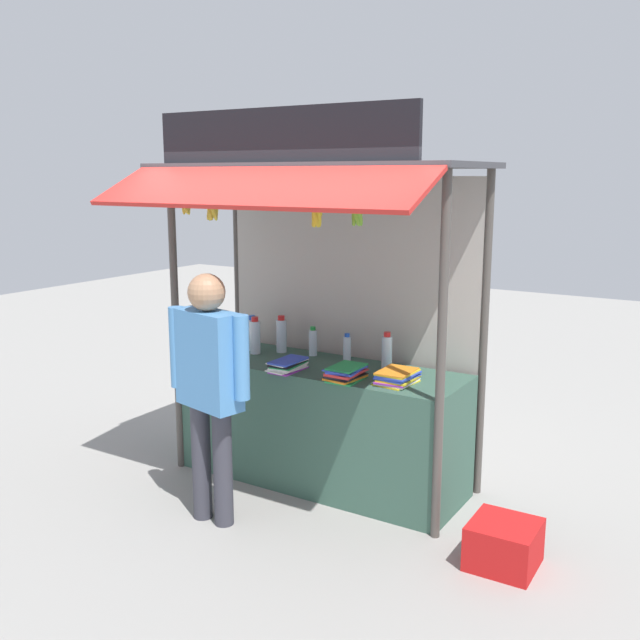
{
  "coord_description": "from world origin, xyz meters",
  "views": [
    {
      "loc": [
        2.76,
        -4.46,
        2.34
      ],
      "look_at": [
        0.0,
        0.0,
        1.27
      ],
      "focal_mm": 40.31,
      "sensor_mm": 36.0,
      "label": 1
    }
  ],
  "objects_px": {
    "water_bottle_back_left": "(347,348)",
    "magazine_stack_center": "(346,373)",
    "water_bottle_far_right": "(281,335)",
    "banana_bunch_inner_right": "(213,209)",
    "plastic_crate": "(504,544)",
    "banana_bunch_rightmost": "(357,215)",
    "banana_bunch_inner_left": "(186,206)",
    "vendor_person": "(209,376)",
    "banana_bunch_leftmost": "(317,216)",
    "water_bottle_left": "(387,352)",
    "water_bottle_mid_right": "(255,336)",
    "magazine_stack_front_right": "(288,365)",
    "magazine_stack_mid_left": "(397,377)",
    "water_bottle_right": "(313,342)",
    "water_bottle_rear_center": "(252,334)"
  },
  "relations": [
    {
      "from": "water_bottle_rear_center",
      "to": "banana_bunch_rightmost",
      "type": "xyz_separation_m",
      "value": [
        1.29,
        -0.58,
        1.03
      ]
    },
    {
      "from": "water_bottle_far_right",
      "to": "magazine_stack_center",
      "type": "bearing_deg",
      "value": -26.56
    },
    {
      "from": "magazine_stack_front_right",
      "to": "banana_bunch_inner_left",
      "type": "height_order",
      "value": "banana_bunch_inner_left"
    },
    {
      "from": "water_bottle_back_left",
      "to": "magazine_stack_mid_left",
      "type": "distance_m",
      "value": 0.68
    },
    {
      "from": "water_bottle_far_right",
      "to": "banana_bunch_inner_right",
      "type": "bearing_deg",
      "value": -101.77
    },
    {
      "from": "plastic_crate",
      "to": "water_bottle_far_right",
      "type": "bearing_deg",
      "value": 162.41
    },
    {
      "from": "water_bottle_right",
      "to": "banana_bunch_leftmost",
      "type": "relative_size",
      "value": 0.81
    },
    {
      "from": "magazine_stack_front_right",
      "to": "magazine_stack_center",
      "type": "relative_size",
      "value": 1.03
    },
    {
      "from": "water_bottle_mid_right",
      "to": "vendor_person",
      "type": "bearing_deg",
      "value": -69.81
    },
    {
      "from": "banana_bunch_rightmost",
      "to": "water_bottle_far_right",
      "type": "bearing_deg",
      "value": 148.27
    },
    {
      "from": "banana_bunch_inner_right",
      "to": "water_bottle_far_right",
      "type": "bearing_deg",
      "value": 78.23
    },
    {
      "from": "water_bottle_mid_right",
      "to": "water_bottle_left",
      "type": "bearing_deg",
      "value": 7.42
    },
    {
      "from": "water_bottle_right",
      "to": "water_bottle_rear_center",
      "type": "xyz_separation_m",
      "value": [
        -0.52,
        -0.11,
        0.03
      ]
    },
    {
      "from": "water_bottle_right",
      "to": "magazine_stack_center",
      "type": "height_order",
      "value": "water_bottle_right"
    },
    {
      "from": "water_bottle_back_left",
      "to": "banana_bunch_rightmost",
      "type": "distance_m",
      "value": 1.33
    },
    {
      "from": "water_bottle_far_right",
      "to": "banana_bunch_inner_right",
      "type": "xyz_separation_m",
      "value": [
        -0.13,
        -0.65,
        1.03
      ]
    },
    {
      "from": "magazine_stack_center",
      "to": "vendor_person",
      "type": "bearing_deg",
      "value": -131.08
    },
    {
      "from": "banana_bunch_inner_right",
      "to": "vendor_person",
      "type": "bearing_deg",
      "value": -54.87
    },
    {
      "from": "magazine_stack_center",
      "to": "banana_bunch_leftmost",
      "type": "relative_size",
      "value": 1.1
    },
    {
      "from": "water_bottle_back_left",
      "to": "banana_bunch_inner_left",
      "type": "relative_size",
      "value": 0.93
    },
    {
      "from": "banana_bunch_inner_left",
      "to": "vendor_person",
      "type": "relative_size",
      "value": 0.14
    },
    {
      "from": "water_bottle_far_right",
      "to": "magazine_stack_mid_left",
      "type": "height_order",
      "value": "water_bottle_far_right"
    },
    {
      "from": "water_bottle_far_right",
      "to": "water_bottle_left",
      "type": "relative_size",
      "value": 1.09
    },
    {
      "from": "banana_bunch_rightmost",
      "to": "water_bottle_right",
      "type": "bearing_deg",
      "value": 138.24
    },
    {
      "from": "water_bottle_back_left",
      "to": "magazine_stack_center",
      "type": "bearing_deg",
      "value": -61.23
    },
    {
      "from": "magazine_stack_front_right",
      "to": "magazine_stack_center",
      "type": "height_order",
      "value": "magazine_stack_center"
    },
    {
      "from": "water_bottle_left",
      "to": "plastic_crate",
      "type": "distance_m",
      "value": 1.6
    },
    {
      "from": "water_bottle_rear_center",
      "to": "banana_bunch_rightmost",
      "type": "bearing_deg",
      "value": -24.14
    },
    {
      "from": "magazine_stack_mid_left",
      "to": "water_bottle_back_left",
      "type": "bearing_deg",
      "value": 150.23
    },
    {
      "from": "magazine_stack_front_right",
      "to": "banana_bunch_rightmost",
      "type": "xyz_separation_m",
      "value": [
        0.69,
        -0.21,
        1.12
      ]
    },
    {
      "from": "water_bottle_far_right",
      "to": "banana_bunch_rightmost",
      "type": "xyz_separation_m",
      "value": [
        1.05,
        -0.65,
        1.02
      ]
    },
    {
      "from": "water_bottle_mid_right",
      "to": "magazine_stack_center",
      "type": "bearing_deg",
      "value": -15.23
    },
    {
      "from": "water_bottle_right",
      "to": "banana_bunch_inner_right",
      "type": "distance_m",
      "value": 1.33
    },
    {
      "from": "banana_bunch_rightmost",
      "to": "plastic_crate",
      "type": "height_order",
      "value": "banana_bunch_rightmost"
    },
    {
      "from": "banana_bunch_leftmost",
      "to": "water_bottle_right",
      "type": "bearing_deg",
      "value": 124.19
    },
    {
      "from": "banana_bunch_inner_right",
      "to": "banana_bunch_rightmost",
      "type": "relative_size",
      "value": 1.02
    },
    {
      "from": "water_bottle_far_right",
      "to": "water_bottle_right",
      "type": "bearing_deg",
      "value": 8.01
    },
    {
      "from": "water_bottle_mid_right",
      "to": "magazine_stack_center",
      "type": "height_order",
      "value": "water_bottle_mid_right"
    },
    {
      "from": "banana_bunch_inner_left",
      "to": "vendor_person",
      "type": "height_order",
      "value": "banana_bunch_inner_left"
    },
    {
      "from": "water_bottle_far_right",
      "to": "plastic_crate",
      "type": "relative_size",
      "value": 0.76
    },
    {
      "from": "vendor_person",
      "to": "water_bottle_back_left",
      "type": "bearing_deg",
      "value": -95.41
    },
    {
      "from": "water_bottle_right",
      "to": "magazine_stack_center",
      "type": "relative_size",
      "value": 0.74
    },
    {
      "from": "water_bottle_left",
      "to": "banana_bunch_leftmost",
      "type": "xyz_separation_m",
      "value": [
        -0.21,
        -0.64,
        1.02
      ]
    },
    {
      "from": "banana_bunch_rightmost",
      "to": "magazine_stack_front_right",
      "type": "bearing_deg",
      "value": 162.77
    },
    {
      "from": "magazine_stack_front_right",
      "to": "water_bottle_left",
      "type": "bearing_deg",
      "value": 35.71
    },
    {
      "from": "water_bottle_left",
      "to": "magazine_stack_center",
      "type": "height_order",
      "value": "water_bottle_left"
    },
    {
      "from": "water_bottle_right",
      "to": "water_bottle_rear_center",
      "type": "relative_size",
      "value": 0.81
    },
    {
      "from": "banana_bunch_leftmost",
      "to": "banana_bunch_rightmost",
      "type": "distance_m",
      "value": 0.3
    },
    {
      "from": "banana_bunch_inner_left",
      "to": "magazine_stack_front_right",
      "type": "bearing_deg",
      "value": 16.11
    },
    {
      "from": "water_bottle_back_left",
      "to": "banana_bunch_inner_left",
      "type": "xyz_separation_m",
      "value": [
        -0.98,
        -0.67,
        1.09
      ]
    }
  ]
}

